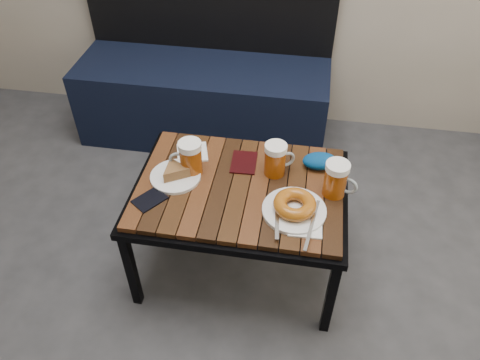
% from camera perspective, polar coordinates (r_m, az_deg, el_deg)
% --- Properties ---
extents(bench, '(1.40, 0.50, 0.95)m').
position_cam_1_polar(bench, '(2.76, -4.34, 10.68)').
color(bench, black).
rests_on(bench, ground).
extents(cafe_table, '(0.84, 0.62, 0.47)m').
position_cam_1_polar(cafe_table, '(1.86, 0.00, -1.64)').
color(cafe_table, black).
rests_on(cafe_table, ground).
extents(beer_mug_left, '(0.14, 0.10, 0.15)m').
position_cam_1_polar(beer_mug_left, '(1.85, -6.11, 2.73)').
color(beer_mug_left, '#903E0B').
rests_on(beer_mug_left, cafe_table).
extents(beer_mug_centre, '(0.13, 0.11, 0.14)m').
position_cam_1_polar(beer_mug_centre, '(1.84, 4.40, 2.55)').
color(beer_mug_centre, '#903E0B').
rests_on(beer_mug_centre, cafe_table).
extents(beer_mug_right, '(0.14, 0.11, 0.15)m').
position_cam_1_polar(beer_mug_right, '(1.78, 11.67, 0.10)').
color(beer_mug_right, '#903E0B').
rests_on(beer_mug_right, cafe_table).
extents(plate_pie, '(0.20, 0.20, 0.06)m').
position_cam_1_polar(plate_pie, '(1.86, -7.91, 0.80)').
color(plate_pie, white).
rests_on(plate_pie, cafe_table).
extents(plate_bagel, '(0.24, 0.31, 0.07)m').
position_cam_1_polar(plate_bagel, '(1.72, 6.66, -3.28)').
color(plate_bagel, white).
rests_on(plate_bagel, cafe_table).
extents(napkin_left, '(0.16, 0.16, 0.01)m').
position_cam_1_polar(napkin_left, '(1.98, -5.85, 3.35)').
color(napkin_left, white).
rests_on(napkin_left, cafe_table).
extents(napkin_right, '(0.12, 0.11, 0.01)m').
position_cam_1_polar(napkin_right, '(1.69, 7.94, -5.68)').
color(napkin_right, white).
rests_on(napkin_right, cafe_table).
extents(passport_navy, '(0.14, 0.14, 0.01)m').
position_cam_1_polar(passport_navy, '(1.80, -10.96, -2.37)').
color(passport_navy, black).
rests_on(passport_navy, cafe_table).
extents(passport_burgundy, '(0.11, 0.15, 0.01)m').
position_cam_1_polar(passport_burgundy, '(1.93, 0.48, 2.17)').
color(passport_burgundy, black).
rests_on(passport_burgundy, cafe_table).
extents(knit_pouch, '(0.15, 0.11, 0.06)m').
position_cam_1_polar(knit_pouch, '(1.92, 9.71, 2.29)').
color(knit_pouch, navy).
rests_on(knit_pouch, cafe_table).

